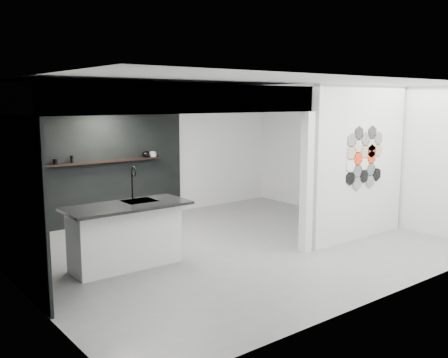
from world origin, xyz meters
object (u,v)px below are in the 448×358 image
glass_bowl (153,154)px  glass_vase (153,154)px  kitchen_island (126,234)px  kettle (146,154)px  stockpot (25,162)px  partition_panel (360,163)px  utensil_cup (55,162)px  bottle_dark (72,159)px  wall_basin (22,217)px

glass_bowl → glass_vase: bearing=0.0°
kitchen_island → kettle: 3.42m
stockpot → kettle: stockpot is taller
partition_panel → utensil_cup: 5.72m
utensil_cup → glass_vase: bearing=0.0°
kitchen_island → utensil_cup: (-0.07, 2.71, 0.86)m
kitchen_island → bottle_dark: kitchen_island is taller
partition_panel → kettle: bearing=120.1°
stockpot → glass_bowl: 2.70m
glass_vase → utensil_cup: size_ratio=1.16×
partition_panel → kitchen_island: (-4.14, 1.16, -0.89)m
stockpot → kettle: size_ratio=1.43×
glass_vase → bottle_dark: bottle_dark is taller
wall_basin → bottle_dark: bearing=52.6°
wall_basin → glass_vase: (3.39, 2.07, 0.53)m
stockpot → kettle: bearing=0.0°
partition_panel → glass_vase: 4.39m
kettle → utensil_cup: 1.97m
glass_bowl → bottle_dark: (-1.81, 0.00, 0.02)m
partition_panel → bottle_dark: 5.48m
kitchen_island → stockpot: bearing=104.0°
kitchen_island → glass_bowl: bearing=53.4°
glass_vase → partition_panel: bearing=-61.8°
stockpot → utensil_cup: (0.56, 0.00, -0.04)m
partition_panel → utensil_cup: (-4.21, 3.87, -0.03)m
partition_panel → glass_bowl: bearing=118.2°
kettle → bottle_dark: 1.64m
glass_bowl → utensil_cup: glass_bowl is taller
partition_panel → kitchen_island: 4.39m
partition_panel → wall_basin: bearing=161.8°
partition_panel → stockpot: partition_panel is taller
kitchen_island → utensil_cup: kitchen_island is taller
glass_bowl → kettle: bearing=180.0°
wall_basin → bottle_dark: 2.66m
glass_vase → utensil_cup: (-2.14, 0.00, -0.01)m
wall_basin → kettle: bearing=32.7°
utensil_cup → glass_bowl: bearing=0.0°
wall_basin → kettle: kettle is taller
glass_vase → wall_basin: bearing=-148.7°
kitchen_island → bottle_dark: (0.25, 2.71, 0.89)m
wall_basin → utensil_cup: 2.47m
utensil_cup → kitchen_island: bearing=-88.5°
kitchen_island → glass_bowl: size_ratio=12.52×
kitchen_island → stockpot: stockpot is taller
stockpot → bottle_dark: bearing=0.0°
glass_vase → glass_bowl: bearing=0.0°
wall_basin → glass_bowl: 4.00m
kettle → glass_bowl: kettle is taller
stockpot → glass_bowl: stockpot is taller
partition_panel → kettle: size_ratio=17.01×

